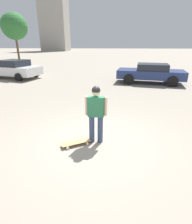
{
  "coord_description": "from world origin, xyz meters",
  "views": [
    {
      "loc": [
        4.28,
        0.36,
        2.57
      ],
      "look_at": [
        0.0,
        0.0,
        0.89
      ],
      "focal_mm": 28.0,
      "sensor_mm": 36.0,
      "label": 1
    }
  ],
  "objects_px": {
    "car_parked_near": "(151,73)",
    "car_parked_far": "(14,69)",
    "person": "(96,111)",
    "skateboard": "(76,142)"
  },
  "relations": [
    {
      "from": "person",
      "to": "car_parked_far",
      "type": "xyz_separation_m",
      "value": [
        -9.28,
        -7.32,
        -0.19
      ]
    },
    {
      "from": "skateboard",
      "to": "car_parked_near",
      "type": "height_order",
      "value": "car_parked_near"
    },
    {
      "from": "person",
      "to": "car_parked_near",
      "type": "xyz_separation_m",
      "value": [
        -8.23,
        3.11,
        -0.21
      ]
    },
    {
      "from": "car_parked_near",
      "to": "car_parked_far",
      "type": "bearing_deg",
      "value": 4.38
    },
    {
      "from": "person",
      "to": "skateboard",
      "type": "xyz_separation_m",
      "value": [
        0.22,
        -0.52,
        -0.85
      ]
    },
    {
      "from": "car_parked_near",
      "to": "skateboard",
      "type": "bearing_deg",
      "value": 76.84
    },
    {
      "from": "skateboard",
      "to": "car_parked_near",
      "type": "relative_size",
      "value": 0.17
    },
    {
      "from": "car_parked_near",
      "to": "car_parked_far",
      "type": "xyz_separation_m",
      "value": [
        -1.05,
        -10.43,
        0.02
      ]
    },
    {
      "from": "person",
      "to": "car_parked_near",
      "type": "height_order",
      "value": "person"
    },
    {
      "from": "car_parked_near",
      "to": "car_parked_far",
      "type": "relative_size",
      "value": 1.04
    }
  ]
}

